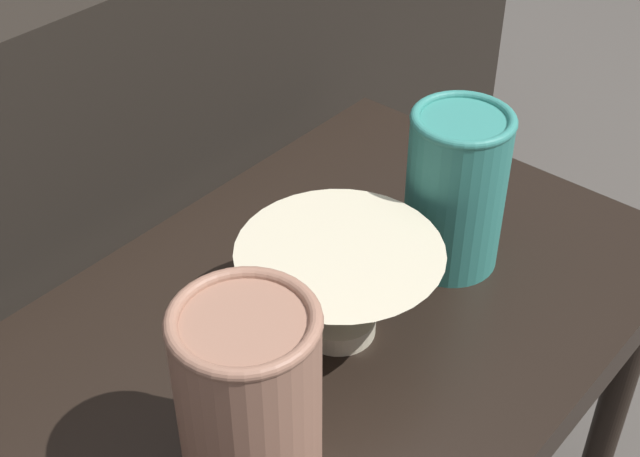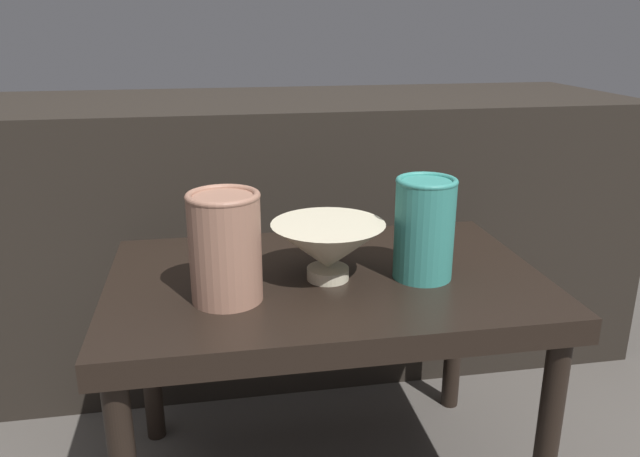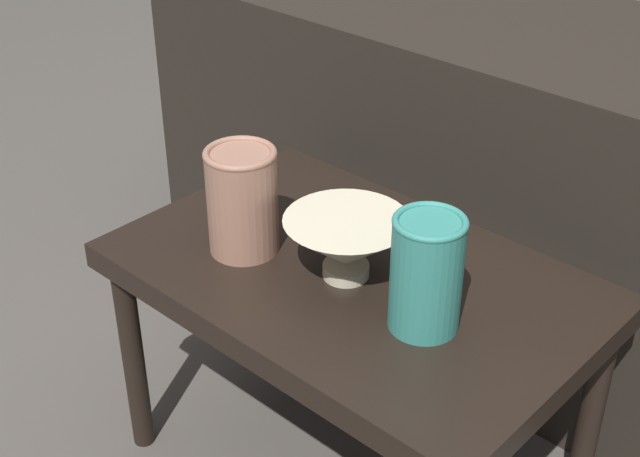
# 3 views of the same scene
# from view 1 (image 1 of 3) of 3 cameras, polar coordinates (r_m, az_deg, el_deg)

# --- Properties ---
(table) EXTENTS (0.69, 0.45, 0.41)m
(table) POSITION_cam_1_polar(r_m,az_deg,el_deg) (0.85, 0.17, -8.23)
(table) COLOR black
(table) RESTS_ON ground_plane
(couch_backdrop) EXTENTS (1.62, 0.50, 0.63)m
(couch_backdrop) POSITION_cam_1_polar(r_m,az_deg,el_deg) (1.21, -19.63, 2.63)
(couch_backdrop) COLOR black
(couch_backdrop) RESTS_ON ground_plane
(bowl) EXTENTS (0.18, 0.18, 0.09)m
(bowl) POSITION_cam_1_polar(r_m,az_deg,el_deg) (0.77, 1.13, -3.71)
(bowl) COLOR beige
(bowl) RESTS_ON table
(vase_textured_left) EXTENTS (0.11, 0.11, 0.16)m
(vase_textured_left) POSITION_cam_1_polar(r_m,az_deg,el_deg) (0.64, -4.57, -10.68)
(vase_textured_left) COLOR #996B56
(vase_textured_left) RESTS_ON table
(vase_colorful_right) EXTENTS (0.10, 0.10, 0.16)m
(vase_colorful_right) POSITION_cam_1_polar(r_m,az_deg,el_deg) (0.84, 8.68, 2.58)
(vase_colorful_right) COLOR teal
(vase_colorful_right) RESTS_ON table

